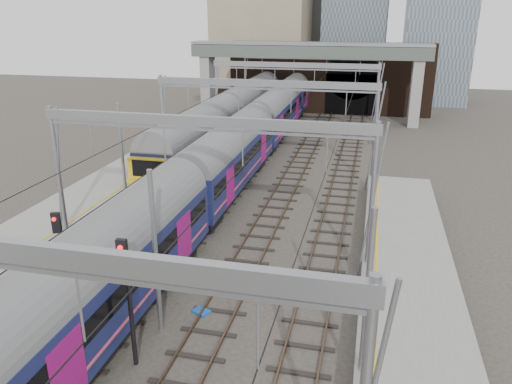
% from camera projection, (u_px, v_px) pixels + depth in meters
% --- Properties ---
extents(ground, '(160.00, 160.00, 0.00)m').
position_uv_depth(ground, '(140.00, 360.00, 19.01)').
color(ground, '#38332D').
rests_on(ground, ground).
extents(tracks, '(14.40, 80.00, 0.22)m').
position_uv_depth(tracks, '(241.00, 214.00, 32.74)').
color(tracks, '#4C3828').
rests_on(tracks, ground).
extents(overhead_line, '(16.80, 80.00, 8.00)m').
position_uv_depth(overhead_line, '(263.00, 99.00, 36.47)').
color(overhead_line, gray).
rests_on(overhead_line, ground).
extents(retaining_wall, '(28.00, 2.75, 9.00)m').
position_uv_depth(retaining_wall, '(324.00, 79.00, 64.80)').
color(retaining_wall, black).
rests_on(retaining_wall, ground).
extents(overbridge, '(28.00, 3.00, 9.25)m').
position_uv_depth(overbridge, '(308.00, 60.00, 58.68)').
color(overbridge, gray).
rests_on(overbridge, ground).
extents(train_main, '(3.08, 71.03, 5.20)m').
position_uv_depth(train_main, '(256.00, 131.00, 44.07)').
color(train_main, black).
rests_on(train_main, ground).
extents(train_second, '(3.12, 53.96, 5.25)m').
position_uv_depth(train_second, '(249.00, 103.00, 57.20)').
color(train_second, black).
rests_on(train_second, ground).
extents(signal_near_left, '(0.38, 0.47, 4.87)m').
position_uv_depth(signal_near_left, '(62.00, 251.00, 20.86)').
color(signal_near_left, black).
rests_on(signal_near_left, ground).
extents(signal_near_centre, '(0.38, 0.48, 5.26)m').
position_uv_depth(signal_near_centre, '(128.00, 289.00, 17.63)').
color(signal_near_centre, black).
rests_on(signal_near_centre, ground).
extents(equip_cover_a, '(1.08, 0.91, 0.11)m').
position_uv_depth(equip_cover_a, '(170.00, 260.00, 26.62)').
color(equip_cover_a, '#164EAA').
rests_on(equip_cover_a, ground).
extents(equip_cover_b, '(0.92, 0.74, 0.10)m').
position_uv_depth(equip_cover_b, '(236.00, 277.00, 24.91)').
color(equip_cover_b, '#164EAA').
rests_on(equip_cover_b, ground).
extents(equip_cover_c, '(0.89, 0.77, 0.09)m').
position_uv_depth(equip_cover_c, '(201.00, 311.00, 22.02)').
color(equip_cover_c, '#164EAA').
rests_on(equip_cover_c, ground).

